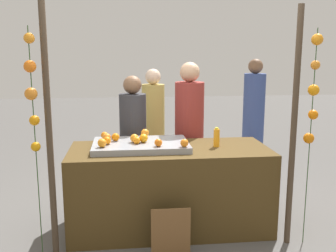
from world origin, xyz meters
name	(u,v)px	position (x,y,z in m)	size (l,w,h in m)	color
ground_plane	(170,226)	(0.00, 0.00, 0.00)	(24.00, 24.00, 0.00)	#565451
stall_counter	(170,188)	(0.00, 0.00, 0.43)	(2.02, 0.84, 0.85)	#4C3819
orange_tray	(141,145)	(-0.29, 0.04, 0.88)	(0.96, 0.62, 0.06)	gray
orange_0	(137,140)	(-0.33, -0.03, 0.95)	(0.07, 0.07, 0.07)	orange
orange_1	(145,133)	(-0.23, 0.29, 0.95)	(0.09, 0.09, 0.09)	orange
orange_2	(102,143)	(-0.67, -0.13, 0.95)	(0.09, 0.09, 0.09)	orange
orange_3	(107,137)	(-0.63, 0.13, 0.95)	(0.08, 0.08, 0.08)	orange
orange_4	(115,137)	(-0.54, 0.12, 0.95)	(0.08, 0.08, 0.08)	orange
orange_5	(107,141)	(-0.62, -0.02, 0.95)	(0.08, 0.08, 0.08)	orange
orange_6	(158,143)	(-0.13, -0.16, 0.95)	(0.08, 0.08, 0.08)	orange
orange_7	(144,138)	(-0.26, 0.03, 0.96)	(0.09, 0.09, 0.09)	orange
orange_8	(104,135)	(-0.66, 0.25, 0.95)	(0.07, 0.07, 0.07)	orange
orange_9	(184,143)	(0.12, -0.21, 0.95)	(0.08, 0.08, 0.08)	orange
orange_10	(134,138)	(-0.35, 0.04, 0.95)	(0.09, 0.09, 0.09)	orange
juice_bottle	(217,138)	(0.49, 0.01, 0.95)	(0.06, 0.06, 0.20)	orange
chalkboard_sign	(171,234)	(-0.06, -0.61, 0.23)	(0.35, 0.03, 0.48)	brown
vendor_left	(133,147)	(-0.35, 0.64, 0.72)	(0.31, 0.31, 1.55)	#333338
vendor_right	(189,139)	(0.31, 0.64, 0.79)	(0.34, 0.34, 1.70)	maroon
crowd_person_0	(253,116)	(1.61, 2.16, 0.79)	(0.34, 0.34, 1.71)	#384C8C
crowd_person_1	(153,129)	(-0.05, 1.56, 0.74)	(0.32, 0.32, 1.58)	tan
canopy_post_left	(49,135)	(-1.09, -0.46, 1.11)	(0.06, 0.06, 2.22)	#473828
canopy_post_right	(294,130)	(1.09, -0.46, 1.11)	(0.06, 0.06, 2.22)	#473828
garland_strand_left	(32,92)	(-1.19, -0.52, 1.49)	(0.11, 0.11, 2.02)	#2D4C23
garland_strand_right	(313,91)	(1.24, -0.48, 1.46)	(0.11, 0.12, 2.02)	#2D4C23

